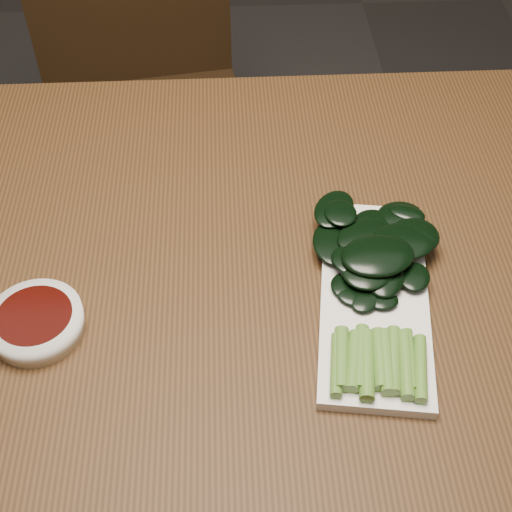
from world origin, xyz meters
name	(u,v)px	position (x,y,z in m)	size (l,w,h in m)	color
ground	(240,502)	(0.00, 0.00, 0.00)	(6.00, 6.00, 0.00)	#2A2727
table	(231,295)	(0.00, 0.00, 0.68)	(1.40, 0.80, 0.75)	#412812
chair_far	(142,93)	(-0.18, 0.74, 0.49)	(0.50, 0.50, 0.89)	black
sauce_bowl	(36,322)	(-0.22, -0.10, 0.76)	(0.11, 0.11, 0.03)	white
serving_plate	(374,298)	(0.17, -0.08, 0.76)	(0.17, 0.32, 0.01)	white
gai_lan	(379,267)	(0.18, -0.05, 0.78)	(0.17, 0.33, 0.03)	#598A2F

